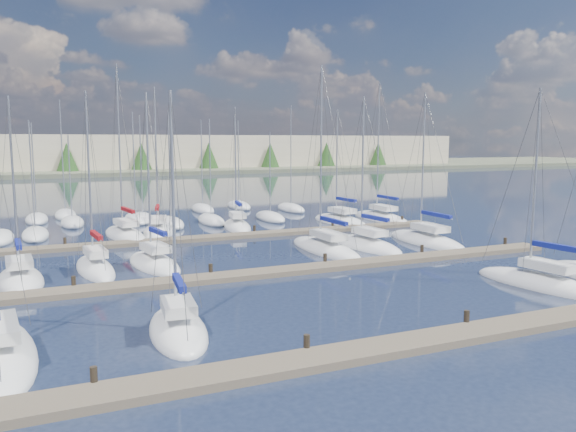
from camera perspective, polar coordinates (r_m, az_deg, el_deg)
name	(u,v)px	position (r m, az deg, el deg)	size (l,w,h in m)	color
ground	(153,204)	(77.96, -13.56, 1.22)	(400.00, 400.00, 0.00)	#222D45
dock_near	(404,344)	(24.08, 11.69, -12.66)	(44.00, 1.93, 1.10)	#6B5E4C
dock_mid	(275,272)	(35.93, -1.28, -5.70)	(44.00, 1.93, 1.10)	#6B5E4C
dock_far	(214,237)	(48.92, -7.48, -2.17)	(44.00, 1.93, 1.10)	#6B5E4C
sailboat_q	(340,221)	(58.49, 5.30, -0.51)	(3.78, 8.79, 12.37)	white
sailboat_m	(426,241)	(48.24, 13.87, -2.45)	(3.10, 9.57, 13.11)	white
sailboat_c	(178,330)	(25.66, -11.10, -11.28)	(3.08, 6.79, 11.34)	white
sailboat_f	(540,284)	(36.05, 24.23, -6.29)	(3.65, 8.71, 12.17)	white
sailboat_l	(366,245)	(45.19, 7.97, -2.97)	(3.50, 8.55, 12.65)	white
sailboat_h	(20,280)	(37.30, -25.56, -5.92)	(3.13, 7.04, 11.80)	white
sailboat_i	(95,268)	(38.82, -19.00, -5.04)	(2.79, 7.57, 12.34)	white
sailboat_o	(158,231)	(52.84, -13.03, -1.53)	(4.22, 7.85, 14.02)	white
sailboat_p	(237,226)	(54.82, -5.18, -1.04)	(3.54, 7.50, 12.42)	white
sailboat_j	(154,264)	(39.17, -13.43, -4.74)	(3.64, 7.55, 12.38)	white
sailboat_r	(381,218)	(61.40, 9.40, -0.18)	(2.94, 9.54, 15.30)	white
sailboat_n	(125,235)	(51.67, -16.22, -1.84)	(3.89, 9.13, 15.76)	white
sailboat_k	(325,249)	(43.40, 3.81, -3.34)	(2.89, 9.97, 14.83)	white
distant_boats	(139,219)	(61.32, -14.94, -0.25)	(36.93, 20.75, 13.30)	#9EA0A5
shoreline	(43,144)	(166.15, -23.63, 6.67)	(400.00, 60.00, 38.00)	#666B51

